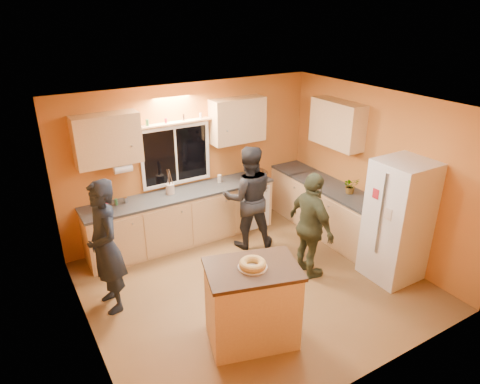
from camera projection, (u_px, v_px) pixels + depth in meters
ground at (255, 285)px, 6.18m from camera, size 4.50×4.50×0.00m
room_shell at (248, 170)px, 5.91m from camera, size 4.54×4.04×2.61m
back_counter at (203, 212)px, 7.34m from camera, size 4.23×0.62×0.90m
right_counter at (335, 213)px, 7.30m from camera, size 0.62×1.84×0.90m
refrigerator at (398, 221)px, 6.07m from camera, size 0.72×0.70×1.80m
island at (252, 304)px, 5.00m from camera, size 1.21×0.98×1.02m
bundt_pastry at (253, 264)px, 4.78m from camera, size 0.31×0.31×0.09m
person_left at (105, 247)px, 5.41m from camera, size 0.48×0.69×1.81m
person_center at (248, 197)px, 6.90m from camera, size 1.02×0.92×1.73m
person_right at (311, 226)px, 6.12m from camera, size 0.45×0.97×1.62m
mixing_bowl at (257, 174)px, 7.63m from camera, size 0.41×0.41×0.09m
utensil_crock at (170, 189)px, 6.91m from camera, size 0.14×0.14×0.17m
potted_plant at (351, 186)px, 6.91m from camera, size 0.30×0.28×0.27m
red_box at (317, 179)px, 7.45m from camera, size 0.19×0.16×0.07m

